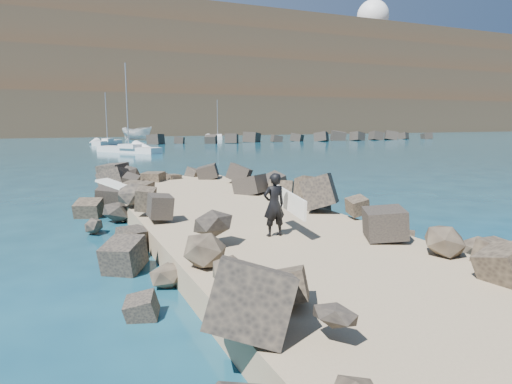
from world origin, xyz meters
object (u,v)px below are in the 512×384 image
at_px(surfboard_resting, 128,192).
at_px(boat_imported, 137,133).
at_px(radome, 373,21).
at_px(surfer_with_board, 276,204).

relative_size(surfboard_resting, boat_imported, 0.38).
distance_m(surfboard_resting, radome, 192.36).
height_order(boat_imported, surfer_with_board, boat_imported).
bearing_deg(radome, surfer_with_board, -128.56).
distance_m(surfer_with_board, radome, 195.08).
xyz_separation_m(boat_imported, surfer_with_board, (-9.52, -76.32, 0.18)).
distance_m(surfboard_resting, boat_imported, 71.38).
bearing_deg(radome, boat_imported, -146.39).
relative_size(surfer_with_board, radome, 0.10).
relative_size(boat_imported, radome, 0.31).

